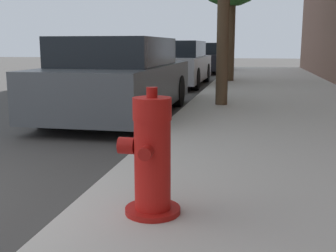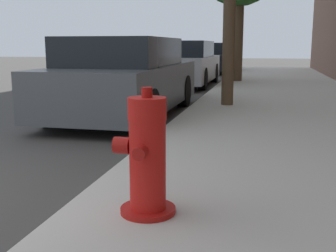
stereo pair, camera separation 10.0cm
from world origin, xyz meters
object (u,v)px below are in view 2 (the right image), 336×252
at_px(fire_hydrant, 147,158).
at_px(parked_car_far, 210,58).
at_px(parked_car_near, 126,78).
at_px(parked_car_mid, 184,64).

distance_m(fire_hydrant, parked_car_far, 16.82).
relative_size(fire_hydrant, parked_car_near, 0.19).
xyz_separation_m(fire_hydrant, parked_car_mid, (-1.76, 10.48, 0.14)).
xyz_separation_m(parked_car_near, parked_car_mid, (-0.09, 5.93, 0.00)).
height_order(fire_hydrant, parked_car_far, parked_car_far).
bearing_deg(fire_hydrant, parked_car_mid, 99.54).
relative_size(parked_car_mid, parked_car_far, 1.14).
bearing_deg(parked_car_near, fire_hydrant, -69.86).
bearing_deg(fire_hydrant, parked_car_far, 96.00).
bearing_deg(parked_car_near, parked_car_mid, 90.89).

